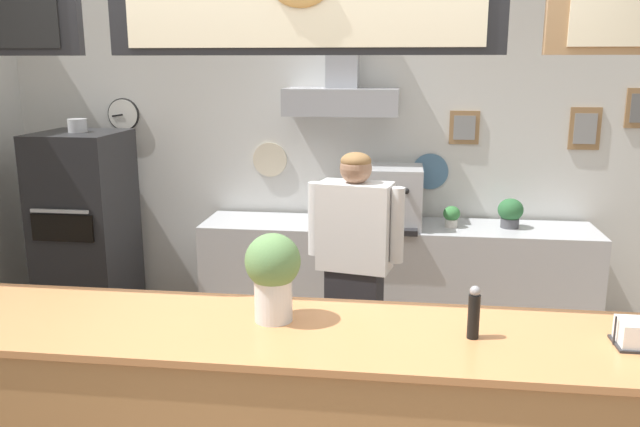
{
  "coord_description": "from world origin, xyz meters",
  "views": [
    {
      "loc": [
        0.42,
        -2.71,
        2.08
      ],
      "look_at": [
        -0.03,
        0.78,
        1.26
      ],
      "focal_mm": 36.3,
      "sensor_mm": 36.0,
      "label": 1
    }
  ],
  "objects_px": {
    "shop_worker": "(354,274)",
    "napkin_holder": "(636,335)",
    "pizza_oven": "(86,232)",
    "espresso_machine": "(382,197)",
    "potted_oregano": "(452,216)",
    "potted_basil": "(510,212)",
    "pepper_grinder": "(474,313)",
    "basil_vase": "(273,274)"
  },
  "relations": [
    {
      "from": "pizza_oven",
      "to": "potted_basil",
      "type": "distance_m",
      "value": 3.26
    },
    {
      "from": "shop_worker",
      "to": "potted_basil",
      "type": "relative_size",
      "value": 7.19
    },
    {
      "from": "pizza_oven",
      "to": "pepper_grinder",
      "type": "height_order",
      "value": "pizza_oven"
    },
    {
      "from": "potted_basil",
      "to": "potted_oregano",
      "type": "distance_m",
      "value": 0.43
    },
    {
      "from": "potted_oregano",
      "to": "napkin_holder",
      "type": "bearing_deg",
      "value": -76.92
    },
    {
      "from": "potted_oregano",
      "to": "potted_basil",
      "type": "bearing_deg",
      "value": 5.54
    },
    {
      "from": "espresso_machine",
      "to": "pepper_grinder",
      "type": "height_order",
      "value": "espresso_machine"
    },
    {
      "from": "potted_basil",
      "to": "pepper_grinder",
      "type": "xyz_separation_m",
      "value": [
        -0.51,
        -2.36,
        0.12
      ]
    },
    {
      "from": "espresso_machine",
      "to": "potted_oregano",
      "type": "xyz_separation_m",
      "value": [
        0.52,
        0.01,
        -0.13
      ]
    },
    {
      "from": "shop_worker",
      "to": "pepper_grinder",
      "type": "height_order",
      "value": "shop_worker"
    },
    {
      "from": "shop_worker",
      "to": "basil_vase",
      "type": "relative_size",
      "value": 4.17
    },
    {
      "from": "potted_oregano",
      "to": "napkin_holder",
      "type": "height_order",
      "value": "napkin_holder"
    },
    {
      "from": "shop_worker",
      "to": "napkin_holder",
      "type": "height_order",
      "value": "shop_worker"
    },
    {
      "from": "pepper_grinder",
      "to": "napkin_holder",
      "type": "bearing_deg",
      "value": 0.45
    },
    {
      "from": "shop_worker",
      "to": "pepper_grinder",
      "type": "relative_size",
      "value": 7.25
    },
    {
      "from": "shop_worker",
      "to": "potted_basil",
      "type": "bearing_deg",
      "value": -122.53
    },
    {
      "from": "shop_worker",
      "to": "espresso_machine",
      "type": "distance_m",
      "value": 1.1
    },
    {
      "from": "espresso_machine",
      "to": "potted_oregano",
      "type": "relative_size",
      "value": 3.67
    },
    {
      "from": "potted_basil",
      "to": "basil_vase",
      "type": "bearing_deg",
      "value": -120.16
    },
    {
      "from": "potted_basil",
      "to": "espresso_machine",
      "type": "bearing_deg",
      "value": -177.09
    },
    {
      "from": "shop_worker",
      "to": "napkin_holder",
      "type": "distance_m",
      "value": 1.73
    },
    {
      "from": "pizza_oven",
      "to": "shop_worker",
      "type": "height_order",
      "value": "pizza_oven"
    },
    {
      "from": "potted_basil",
      "to": "pepper_grinder",
      "type": "height_order",
      "value": "pepper_grinder"
    },
    {
      "from": "pizza_oven",
      "to": "potted_oregano",
      "type": "bearing_deg",
      "value": 3.23
    },
    {
      "from": "potted_basil",
      "to": "potted_oregano",
      "type": "height_order",
      "value": "potted_basil"
    },
    {
      "from": "potted_basil",
      "to": "potted_oregano",
      "type": "bearing_deg",
      "value": -174.46
    },
    {
      "from": "potted_basil",
      "to": "basil_vase",
      "type": "xyz_separation_m",
      "value": [
        -1.33,
        -2.28,
        0.22
      ]
    },
    {
      "from": "pizza_oven",
      "to": "potted_oregano",
      "type": "relative_size",
      "value": 10.42
    },
    {
      "from": "shop_worker",
      "to": "potted_oregano",
      "type": "distance_m",
      "value": 1.26
    },
    {
      "from": "espresso_machine",
      "to": "pepper_grinder",
      "type": "xyz_separation_m",
      "value": [
        0.44,
        -2.32,
        0.02
      ]
    },
    {
      "from": "potted_oregano",
      "to": "napkin_holder",
      "type": "distance_m",
      "value": 2.38
    },
    {
      "from": "potted_basil",
      "to": "shop_worker",
      "type": "bearing_deg",
      "value": -133.85
    },
    {
      "from": "pizza_oven",
      "to": "espresso_machine",
      "type": "height_order",
      "value": "pizza_oven"
    },
    {
      "from": "potted_oregano",
      "to": "basil_vase",
      "type": "height_order",
      "value": "basil_vase"
    },
    {
      "from": "pizza_oven",
      "to": "basil_vase",
      "type": "relative_size",
      "value": 4.41
    },
    {
      "from": "pepper_grinder",
      "to": "basil_vase",
      "type": "height_order",
      "value": "basil_vase"
    },
    {
      "from": "potted_oregano",
      "to": "pepper_grinder",
      "type": "distance_m",
      "value": 2.33
    },
    {
      "from": "napkin_holder",
      "to": "potted_basil",
      "type": "bearing_deg",
      "value": 92.61
    },
    {
      "from": "shop_worker",
      "to": "pizza_oven",
      "type": "bearing_deg",
      "value": -11.53
    },
    {
      "from": "napkin_holder",
      "to": "pepper_grinder",
      "type": "bearing_deg",
      "value": -179.55
    },
    {
      "from": "shop_worker",
      "to": "potted_oregano",
      "type": "xyz_separation_m",
      "value": [
        0.64,
        1.07,
        0.13
      ]
    },
    {
      "from": "pizza_oven",
      "to": "espresso_machine",
      "type": "relative_size",
      "value": 2.84
    }
  ]
}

